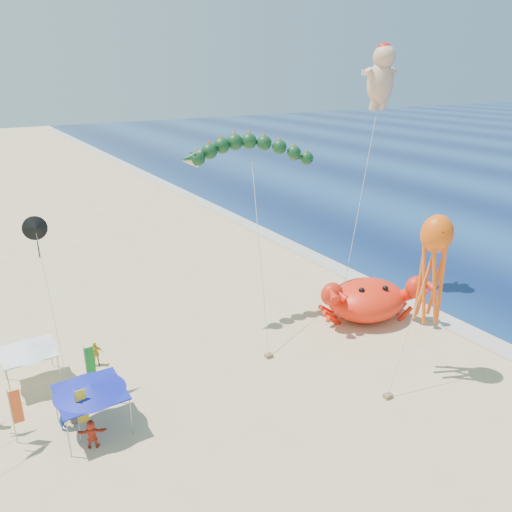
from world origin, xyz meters
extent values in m
plane|color=#D1B784|center=(0.00, 0.00, 0.00)|extent=(320.00, 320.00, 0.00)
plane|color=silver|center=(12.00, 0.00, 0.01)|extent=(320.00, 320.00, 0.00)
ellipsoid|color=#FF260D|center=(7.28, 0.99, 1.46)|extent=(7.49, 6.88, 2.92)
sphere|color=red|center=(4.01, -0.23, 2.76)|extent=(1.73, 1.73, 1.73)
sphere|color=black|center=(6.36, -0.03, 2.76)|extent=(0.45, 0.45, 0.45)
sphere|color=red|center=(10.54, -0.23, 2.76)|extent=(1.73, 1.73, 1.73)
sphere|color=black|center=(8.19, -0.03, 2.76)|extent=(0.45, 0.45, 0.45)
cone|color=#0E3519|center=(-4.11, 6.43, 12.35)|extent=(1.34, 0.99, 1.10)
cylinder|color=#B2B2B2|center=(-0.91, 3.24, 5.98)|extent=(2.64, 6.43, 11.68)
cube|color=olive|center=(-2.21, 0.05, 0.12)|extent=(0.50, 0.35, 0.25)
ellipsoid|color=#DDA686|center=(11.71, 5.92, 16.86)|extent=(2.23, 1.84, 3.29)
sphere|color=#DDA686|center=(11.71, 5.72, 18.78)|extent=(1.72, 1.72, 1.72)
ellipsoid|color=red|center=(11.71, 5.82, 19.39)|extent=(1.11, 1.11, 0.78)
cylinder|color=#B2B2B2|center=(8.90, 4.26, 7.85)|extent=(5.67, 3.37, 15.41)
cube|color=olive|center=(6.09, 2.60, 0.12)|extent=(0.50, 0.35, 0.25)
ellipsoid|color=#FC570D|center=(5.10, -6.20, 9.08)|extent=(1.95, 1.76, 2.25)
cylinder|color=#B2B2B2|center=(3.20, -6.71, 4.29)|extent=(3.83, 1.08, 8.30)
cube|color=olive|center=(1.31, -7.23, 0.12)|extent=(0.50, 0.35, 0.25)
cylinder|color=gray|center=(-15.42, -2.48, 1.10)|extent=(0.06, 0.06, 2.20)
cylinder|color=gray|center=(-12.31, -2.48, 1.10)|extent=(0.06, 0.06, 2.20)
cylinder|color=gray|center=(-15.42, 0.63, 1.10)|extent=(0.06, 0.06, 2.20)
cylinder|color=gray|center=(-12.31, 0.63, 1.10)|extent=(0.06, 0.06, 2.20)
cube|color=#121CA1|center=(-13.86, -0.93, 2.24)|extent=(3.35, 3.35, 0.08)
cone|color=#121CA1|center=(-13.86, -0.93, 2.48)|extent=(3.68, 3.68, 0.45)
cylinder|color=gray|center=(-17.33, 3.67, 1.10)|extent=(0.06, 0.06, 2.20)
cylinder|color=gray|center=(-14.62, 3.67, 1.10)|extent=(0.06, 0.06, 2.20)
cylinder|color=gray|center=(-17.33, 6.38, 1.10)|extent=(0.06, 0.06, 2.20)
cylinder|color=gray|center=(-14.62, 6.38, 1.10)|extent=(0.06, 0.06, 2.20)
cube|color=silver|center=(-15.97, 5.02, 2.24)|extent=(2.95, 2.95, 0.08)
cone|color=silver|center=(-15.97, 5.02, 2.48)|extent=(3.24, 3.24, 0.45)
cylinder|color=gray|center=(-14.74, -1.68, 1.60)|extent=(0.05, 0.05, 3.20)
cube|color=gold|center=(-14.46, -1.68, 2.10)|extent=(0.50, 0.04, 1.90)
cylinder|color=gray|center=(-17.55, -0.01, 1.60)|extent=(0.05, 0.05, 3.20)
cube|color=#E44F1C|center=(-17.27, -0.01, 2.10)|extent=(0.50, 0.04, 1.90)
cylinder|color=gray|center=(-13.36, 2.20, 1.60)|extent=(0.05, 0.05, 3.20)
cube|color=#168927|center=(-13.08, 2.20, 2.10)|extent=(0.50, 0.04, 1.90)
imported|color=gold|center=(-12.17, 5.10, 0.82)|extent=(1.00, 0.50, 1.64)
imported|color=red|center=(-14.30, -2.33, 0.79)|extent=(1.53, 0.96, 1.58)
imported|color=silver|center=(9.09, 0.43, 0.87)|extent=(0.56, 0.72, 1.74)
imported|color=#1B3D9F|center=(-15.27, -0.14, 0.79)|extent=(0.59, 0.68, 1.58)
cube|color=olive|center=(-18.19, -2.66, 0.12)|extent=(0.50, 0.35, 0.25)
cone|color=black|center=(-14.63, 3.99, 9.93)|extent=(1.30, 0.51, 1.32)
cylinder|color=#B2B2B2|center=(-14.38, 2.49, 4.99)|extent=(0.55, 3.04, 9.69)
cube|color=olive|center=(-14.13, 0.99, 0.12)|extent=(0.50, 0.35, 0.25)
camera|label=1|loc=(-17.87, -23.86, 17.87)|focal=35.00mm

